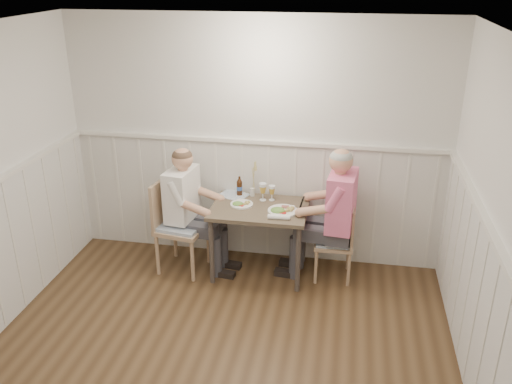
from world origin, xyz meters
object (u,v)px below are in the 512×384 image
dining_table (259,216)px  beer_bottle (239,187)px  chair_left (177,222)px  chair_right (339,239)px  man_in_pink (335,226)px  diner_cream (187,218)px  grass_vase (252,180)px

dining_table → beer_bottle: size_ratio=4.56×
chair_left → beer_bottle: 0.75m
chair_right → chair_left: bearing=-176.3°
dining_table → man_in_pink: size_ratio=0.68×
dining_table → diner_cream: 0.78m
beer_bottle → grass_vase: grass_vase is taller
chair_right → beer_bottle: beer_bottle is taller
man_in_pink → grass_vase: size_ratio=3.48×
grass_vase → chair_left: bearing=-155.6°
diner_cream → beer_bottle: (0.51, 0.27, 0.28)m
chair_right → beer_bottle: 1.17m
beer_bottle → chair_right: bearing=-11.5°
diner_cream → grass_vase: bearing=23.3°
dining_table → chair_left: size_ratio=0.98×
man_in_pink → diner_cream: 1.55m
dining_table → chair_left: chair_left is taller
diner_cream → grass_vase: (0.65, 0.28, 0.37)m
chair_left → dining_table: bearing=4.4°
dining_table → grass_vase: (-0.12, 0.27, 0.28)m
beer_bottle → grass_vase: bearing=3.8°
beer_bottle → grass_vase: 0.17m
diner_cream → man_in_pink: bearing=0.7°
grass_vase → dining_table: bearing=-65.6°
man_in_pink → beer_bottle: size_ratio=6.74×
chair_left → grass_vase: size_ratio=2.41×
diner_cream → grass_vase: size_ratio=3.29×
chair_left → grass_vase: grass_vase is taller
chair_left → diner_cream: bearing=31.6°
dining_table → man_in_pink: bearing=0.8°
dining_table → beer_bottle: beer_bottle is taller
chair_right → grass_vase: bearing=166.3°
chair_right → diner_cream: 1.59m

